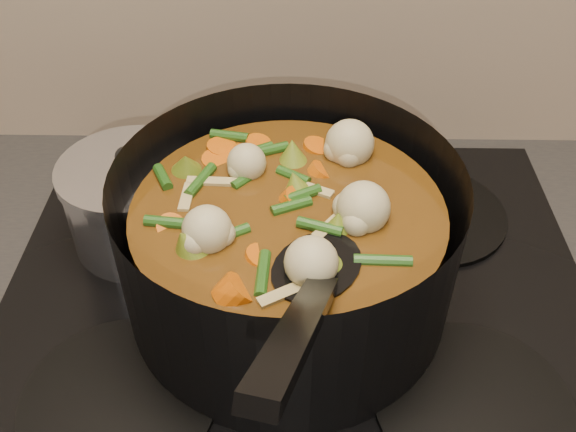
{
  "coord_description": "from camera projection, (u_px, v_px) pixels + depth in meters",
  "views": [
    {
      "loc": [
        -0.0,
        1.48,
        1.44
      ],
      "look_at": [
        -0.01,
        1.93,
        1.04
      ],
      "focal_mm": 40.0,
      "sensor_mm": 36.0,
      "label": 1
    }
  ],
  "objects": [
    {
      "name": "stovetop",
      "position": [
        297.0,
        300.0,
        0.68
      ],
      "size": [
        0.62,
        0.54,
        0.03
      ],
      "color": "black",
      "rests_on": "counter"
    },
    {
      "name": "stockpot",
      "position": [
        288.0,
        246.0,
        0.63
      ],
      "size": [
        0.43,
        0.5,
        0.24
      ],
      "rotation": [
        0.0,
        0.0,
        -0.41
      ],
      "color": "black",
      "rests_on": "stovetop"
    },
    {
      "name": "saucepan",
      "position": [
        135.0,
        202.0,
        0.71
      ],
      "size": [
        0.15,
        0.15,
        0.13
      ],
      "rotation": [
        0.0,
        0.0,
        -0.31
      ],
      "color": "silver",
      "rests_on": "stovetop"
    }
  ]
}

